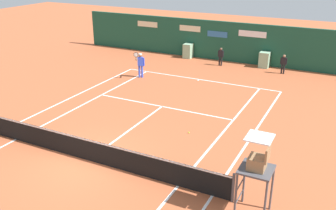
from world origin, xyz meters
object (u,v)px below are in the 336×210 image
object	(u,v)px
ball_kid_left_post	(284,63)
tennis_ball_mid_court	(189,132)
player_on_baseline	(140,63)
umpire_chair	(257,166)
ball_kid_centre_post	(221,55)

from	to	relation	value
ball_kid_left_post	tennis_ball_mid_court	xyz separation A→B (m)	(-2.00, -11.43, -0.74)
tennis_ball_mid_court	ball_kid_left_post	bearing A→B (deg)	80.06
player_on_baseline	tennis_ball_mid_court	xyz separation A→B (m)	(6.30, -6.28, -0.95)
player_on_baseline	tennis_ball_mid_court	bearing A→B (deg)	109.12
umpire_chair	ball_kid_centre_post	world-z (taller)	umpire_chair
player_on_baseline	ball_kid_centre_post	size ratio (longest dim) A/B	1.38
umpire_chair	tennis_ball_mid_court	bearing A→B (deg)	43.54
ball_kid_centre_post	player_on_baseline	bearing A→B (deg)	52.56
umpire_chair	tennis_ball_mid_court	xyz separation A→B (m)	(-4.14, 4.36, -1.72)
player_on_baseline	ball_kid_centre_post	bearing A→B (deg)	-152.28
umpire_chair	ball_kid_centre_post	distance (m)	17.16
player_on_baseline	ball_kid_left_post	xyz separation A→B (m)	(8.30, 5.15, -0.21)
player_on_baseline	ball_kid_centre_post	distance (m)	6.39
umpire_chair	tennis_ball_mid_court	size ratio (longest dim) A/B	39.94
umpire_chair	ball_kid_left_post	size ratio (longest dim) A/B	2.02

